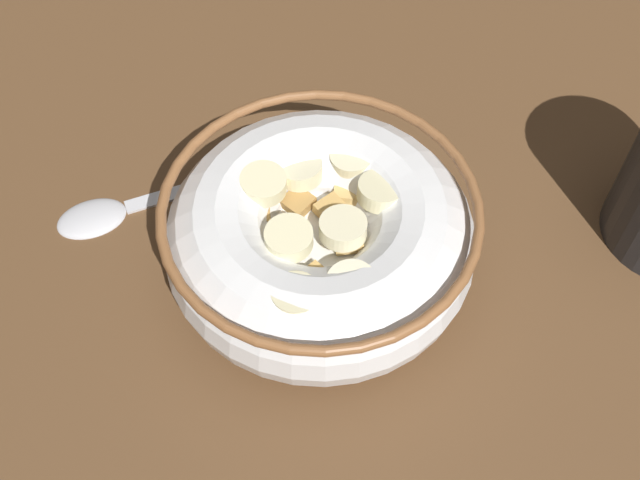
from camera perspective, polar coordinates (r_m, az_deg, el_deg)
ground_plane at (r=47.71cm, az=0.00°, el=-2.74°), size 105.37×105.37×2.00cm
cereal_bowl at (r=44.02cm, az=-0.01°, el=0.29°), size 17.70×17.70×6.33cm
spoon at (r=50.69cm, az=-13.85°, el=2.54°), size 11.49×14.46×0.80cm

